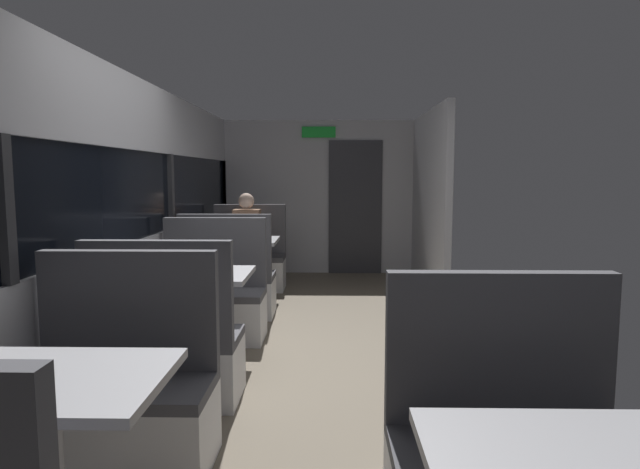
# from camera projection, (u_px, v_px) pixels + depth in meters

# --- Properties ---
(ground_plane) EXTENTS (3.30, 9.20, 0.02)m
(ground_plane) POSITION_uv_depth(u_px,v_px,m) (307.00, 371.00, 4.21)
(ground_plane) COLOR #665B4C
(carriage_window_panel_left) EXTENTS (0.09, 8.48, 2.30)m
(carriage_window_panel_left) POSITION_uv_depth(u_px,v_px,m) (114.00, 227.00, 4.11)
(carriage_window_panel_left) COLOR #B2B2B7
(carriage_window_panel_left) RESTS_ON ground_plane
(carriage_end_bulkhead) EXTENTS (2.90, 0.11, 2.30)m
(carriage_end_bulkhead) POSITION_uv_depth(u_px,v_px,m) (323.00, 198.00, 8.25)
(carriage_end_bulkhead) COLOR #B2B2B7
(carriage_end_bulkhead) RESTS_ON ground_plane
(carriage_aisle_panel_right) EXTENTS (0.08, 2.40, 2.30)m
(carriage_aisle_panel_right) POSITION_uv_depth(u_px,v_px,m) (429.00, 201.00, 7.03)
(carriage_aisle_panel_right) COLOR #B2B2B7
(carriage_aisle_panel_right) RESTS_ON ground_plane
(dining_table_near_window) EXTENTS (0.90, 0.70, 0.74)m
(dining_table_near_window) POSITION_uv_depth(u_px,v_px,m) (47.00, 402.00, 2.08)
(dining_table_near_window) COLOR #9E9EA3
(dining_table_near_window) RESTS_ON ground_plane
(bench_near_window_facing_entry) EXTENTS (0.95, 0.50, 1.10)m
(bench_near_window_facing_entry) POSITION_uv_depth(u_px,v_px,m) (121.00, 403.00, 2.81)
(bench_near_window_facing_entry) COLOR silver
(bench_near_window_facing_entry) RESTS_ON ground_plane
(dining_table_mid_window) EXTENTS (0.90, 0.70, 0.74)m
(dining_table_mid_window) POSITION_uv_depth(u_px,v_px,m) (192.00, 285.00, 4.25)
(dining_table_mid_window) COLOR #9E9EA3
(dining_table_mid_window) RESTS_ON ground_plane
(bench_mid_window_facing_end) EXTENTS (0.95, 0.50, 1.10)m
(bench_mid_window_facing_end) POSITION_uv_depth(u_px,v_px,m) (167.00, 353.00, 3.59)
(bench_mid_window_facing_end) COLOR silver
(bench_mid_window_facing_end) RESTS_ON ground_plane
(bench_mid_window_facing_entry) EXTENTS (0.95, 0.50, 1.10)m
(bench_mid_window_facing_entry) POSITION_uv_depth(u_px,v_px,m) (213.00, 303.00, 4.98)
(bench_mid_window_facing_entry) COLOR silver
(bench_mid_window_facing_entry) RESTS_ON ground_plane
(dining_table_far_window) EXTENTS (0.90, 0.70, 0.74)m
(dining_table_far_window) POSITION_uv_depth(u_px,v_px,m) (239.00, 248.00, 6.42)
(dining_table_far_window) COLOR #9E9EA3
(dining_table_far_window) RESTS_ON ground_plane
(bench_far_window_facing_end) EXTENTS (0.95, 0.50, 1.10)m
(bench_far_window_facing_end) POSITION_uv_depth(u_px,v_px,m) (229.00, 286.00, 5.76)
(bench_far_window_facing_end) COLOR silver
(bench_far_window_facing_end) RESTS_ON ground_plane
(bench_far_window_facing_entry) EXTENTS (0.95, 0.50, 1.10)m
(bench_far_window_facing_entry) POSITION_uv_depth(u_px,v_px,m) (249.00, 264.00, 7.15)
(bench_far_window_facing_entry) COLOR silver
(bench_far_window_facing_entry) RESTS_ON ground_plane
(seated_passenger) EXTENTS (0.47, 0.55, 1.26)m
(seated_passenger) POSITION_uv_depth(u_px,v_px,m) (247.00, 249.00, 7.05)
(seated_passenger) COLOR #26262D
(seated_passenger) RESTS_ON ground_plane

